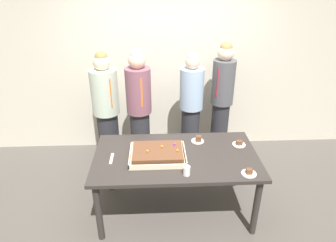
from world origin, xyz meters
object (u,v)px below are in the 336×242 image
object	(u,v)px
party_table	(176,162)
person_far_right_suit	(106,109)
sheet_cake	(158,154)
drink_cup_nearest	(187,171)
person_striped_tie_right	(139,111)
plated_slice_far_left	(239,144)
cake_server_utensil	(112,158)
person_serving_front	(191,110)
person_green_shirt_behind	(222,101)
plated_slice_near_right	(249,173)
plated_slice_near_left	(198,140)

from	to	relation	value
party_table	person_far_right_suit	bearing A→B (deg)	130.11
party_table	sheet_cake	distance (m)	0.24
drink_cup_nearest	person_striped_tie_right	world-z (taller)	person_striped_tie_right
plated_slice_far_left	cake_server_utensil	world-z (taller)	plated_slice_far_left
sheet_cake	person_serving_front	world-z (taller)	person_serving_front
party_table	sheet_cake	size ratio (longest dim) A/B	2.97
party_table	person_striped_tie_right	world-z (taller)	person_striped_tie_right
person_far_right_suit	drink_cup_nearest	bearing A→B (deg)	1.98
plated_slice_far_left	person_serving_front	distance (m)	0.94
cake_server_utensil	person_green_shirt_behind	xyz separation A→B (m)	(1.43, 1.16, 0.16)
plated_slice_far_left	plated_slice_near_right	bearing A→B (deg)	-94.72
person_serving_front	person_striped_tie_right	xyz separation A→B (m)	(-0.71, -0.15, 0.06)
plated_slice_near_left	cake_server_utensil	world-z (taller)	plated_slice_near_left
cake_server_utensil	person_serving_front	bearing A→B (deg)	46.35
drink_cup_nearest	person_far_right_suit	distance (m)	1.74
plated_slice_near_left	plated_slice_far_left	distance (m)	0.48
party_table	sheet_cake	bearing A→B (deg)	-172.42
person_green_shirt_behind	person_far_right_suit	distance (m)	1.63
plated_slice_near_left	person_far_right_suit	size ratio (longest dim) A/B	0.09
plated_slice_near_left	person_serving_front	size ratio (longest dim) A/B	0.09
plated_slice_near_left	person_far_right_suit	xyz separation A→B (m)	(-1.19, 0.79, 0.07)
drink_cup_nearest	cake_server_utensil	xyz separation A→B (m)	(-0.78, 0.32, -0.05)
party_table	person_far_right_suit	distance (m)	1.41
party_table	drink_cup_nearest	distance (m)	0.39
person_striped_tie_right	drink_cup_nearest	bearing A→B (deg)	8.35
party_table	plated_slice_near_right	size ratio (longest dim) A/B	12.05
drink_cup_nearest	person_green_shirt_behind	world-z (taller)	person_green_shirt_behind
plated_slice_near_left	sheet_cake	bearing A→B (deg)	-147.45
sheet_cake	person_serving_front	bearing A→B (deg)	64.77
cake_server_utensil	person_green_shirt_behind	bearing A→B (deg)	38.98
plated_slice_near_left	person_green_shirt_behind	xyz separation A→B (m)	(0.45, 0.84, 0.14)
person_green_shirt_behind	person_striped_tie_right	bearing A→B (deg)	-37.20
plated_slice_near_right	person_far_right_suit	world-z (taller)	person_far_right_suit
party_table	plated_slice_near_left	size ratio (longest dim) A/B	12.05
person_serving_front	person_far_right_suit	distance (m)	1.18
sheet_cake	plated_slice_far_left	xyz separation A→B (m)	(0.95, 0.21, -0.03)
sheet_cake	plated_slice_near_right	bearing A→B (deg)	-21.04
plated_slice_near_left	person_striped_tie_right	size ratio (longest dim) A/B	0.09
cake_server_utensil	person_serving_front	xyz separation A→B (m)	(0.98, 1.03, 0.10)
plated_slice_far_left	person_green_shirt_behind	distance (m)	0.95
party_table	plated_slice_near_right	xyz separation A→B (m)	(0.71, -0.38, 0.10)
sheet_cake	drink_cup_nearest	distance (m)	0.44
person_far_right_suit	plated_slice_near_left	bearing A→B (deg)	23.81
person_green_shirt_behind	plated_slice_near_right	bearing A→B (deg)	38.14
person_striped_tie_right	person_green_shirt_behind	bearing A→B (deg)	88.93
plated_slice_near_right	person_green_shirt_behind	bearing A→B (deg)	89.07
plated_slice_near_right	person_far_right_suit	distance (m)	2.17
plated_slice_near_left	plated_slice_far_left	xyz separation A→B (m)	(0.47, -0.10, -0.01)
plated_slice_far_left	cake_server_utensil	distance (m)	1.47
person_serving_front	person_far_right_suit	bearing A→B (deg)	-68.82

